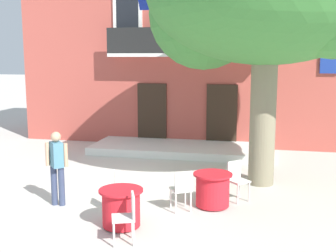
{
  "coord_description": "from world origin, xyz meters",
  "views": [
    {
      "loc": [
        3.69,
        -10.43,
        3.3
      ],
      "look_at": [
        1.04,
        1.54,
        1.3
      ],
      "focal_mm": 45.86,
      "sensor_mm": 36.0,
      "label": 1
    }
  ],
  "objects": [
    {
      "name": "entrance_step_platform",
      "position": [
        0.97,
        3.87,
        0.12
      ],
      "size": [
        6.12,
        2.27,
        0.25
      ],
      "primitive_type": "cube",
      "color": "silver",
      "rests_on": "ground"
    },
    {
      "name": "building_facade",
      "position": [
        0.97,
        6.99,
        3.75
      ],
      "size": [
        13.0,
        5.09,
        7.5
      ],
      "color": "#B24C42",
      "rests_on": "ground"
    },
    {
      "name": "cafe_table_middle",
      "position": [
        2.68,
        -1.32,
        0.39
      ],
      "size": [
        0.86,
        0.86,
        0.76
      ],
      "color": "red",
      "rests_on": "ground"
    },
    {
      "name": "cafe_table_near_tree",
      "position": [
        1.07,
        -2.84,
        0.39
      ],
      "size": [
        0.86,
        0.86,
        0.76
      ],
      "color": "red",
      "rests_on": "ground"
    },
    {
      "name": "pedestrian_near_entrance",
      "position": [
        -0.71,
        -1.96,
        0.94
      ],
      "size": [
        0.53,
        0.4,
        1.67
      ],
      "color": "#384260",
      "rests_on": "ground"
    },
    {
      "name": "cafe_chair_middle_0",
      "position": [
        3.17,
        -0.75,
        0.53
      ],
      "size": [
        0.57,
        0.57,
        0.91
      ],
      "color": "silver",
      "rests_on": "ground"
    },
    {
      "name": "cafe_chair_middle_1",
      "position": [
        2.07,
        -1.77,
        0.53
      ],
      "size": [
        0.55,
        0.55,
        0.91
      ],
      "color": "silver",
      "rests_on": "ground"
    },
    {
      "name": "ground_plane",
      "position": [
        0.0,
        0.0,
        0.0
      ],
      "size": [
        120.0,
        120.0,
        0.0
      ],
      "primitive_type": "plane",
      "color": "beige"
    },
    {
      "name": "cafe_chair_near_tree_0",
      "position": [
        0.79,
        -2.15,
        0.53
      ],
      "size": [
        0.5,
        0.5,
        0.91
      ],
      "color": "silver",
      "rests_on": "ground"
    },
    {
      "name": "cafe_chair_near_tree_1",
      "position": [
        1.42,
        -3.52,
        0.53
      ],
      "size": [
        0.52,
        0.52,
        0.91
      ],
      "color": "silver",
      "rests_on": "ground"
    }
  ]
}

